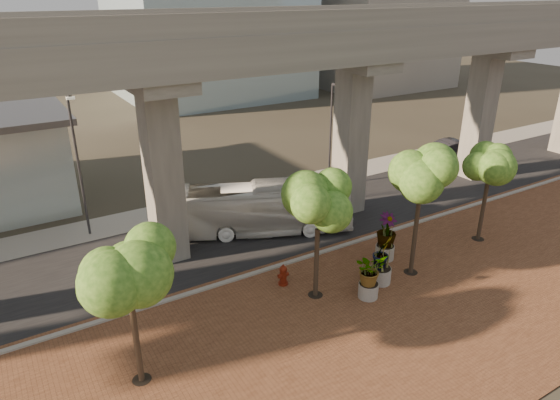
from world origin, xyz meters
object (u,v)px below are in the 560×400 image
fire_hydrant (283,275)px  planter_front (370,271)px  transit_bus (260,209)px  parked_car (456,150)px

fire_hydrant → planter_front: 4.18m
fire_hydrant → planter_front: (2.81, -2.98, 0.86)m
planter_front → transit_bus: bearing=96.2°
transit_bus → fire_hydrant: 5.99m
parked_car → planter_front: (-19.82, -11.99, 0.60)m
parked_car → planter_front: planter_front is taller
transit_bus → planter_front: size_ratio=4.69×
transit_bus → fire_hydrant: bearing=-174.3°
transit_bus → planter_front: transit_bus is taller
transit_bus → planter_front: bearing=-149.6°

